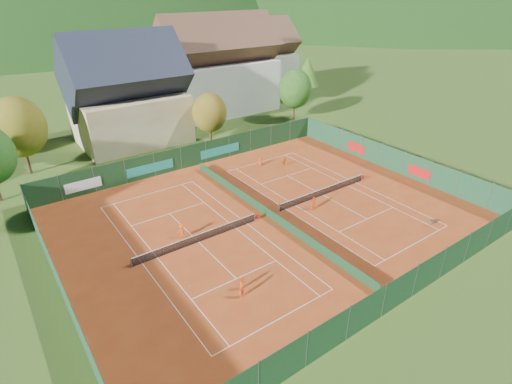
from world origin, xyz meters
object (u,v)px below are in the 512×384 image
Objects in this scene: player_left_far at (182,231)px; player_left_near at (242,290)px; chalet at (128,97)px; player_right_far_a at (260,161)px; hotel_block_a at (218,71)px; hotel_block_b at (256,61)px; ball_hopper at (432,221)px; player_right_near at (313,203)px; player_right_far_b at (284,162)px; player_left_mid at (243,283)px.

player_left_near is at bearing 112.82° from player_left_far.
chalet is 13.03× the size of player_right_far_a.
hotel_block_a reaches higher than player_right_far_a.
hotel_block_b is (33.00, 14.00, -0.01)m from chalet.
chalet is 11.17× the size of player_left_near.
player_right_far_a is (15.89, 19.33, -0.10)m from player_left_near.
ball_hopper is (-17.88, -54.99, -6.06)m from hotel_block_b.
player_right_near is 1.22× the size of player_right_far_b.
player_left_mid is 0.81× the size of player_left_far.
hotel_block_a reaches higher than player_left_far.
player_left_mid is (-5.27, -37.76, -6.01)m from chalet.
player_right_near is 11.76m from player_right_far_b.
player_right_far_b is (17.88, 16.78, 0.01)m from player_left_mid.
player_left_far reaches higher than player_left_near.
hotel_block_b is at bearing 29.74° from hotel_block_a.
hotel_block_a is 1.25× the size of hotel_block_b.
player_right_far_b reaches higher than player_left_mid.
player_right_far_a is at bearing -62.20° from chalet.
hotel_block_b is (14.00, 8.00, -0.76)m from hotel_block_a.
player_right_far_b is (12.61, -20.99, -6.00)m from chalet.
player_right_far_b is at bearing 43.50° from player_left_mid.
player_left_mid is (-38.27, -51.76, -6.00)m from hotel_block_b.
ball_hopper is at bearing 85.79° from player_right_far_b.
player_left_far is 1.21× the size of player_right_far_b.
player_right_near reaches higher than player_left_near.
chalet is at bearing -162.47° from hotel_block_a.
player_right_far_a is at bearing -124.68° from hotel_block_b.
hotel_block_b is 64.65m from player_left_mid.
player_left_near is (-20.92, 2.53, 0.17)m from ball_hopper.
player_left_far reaches higher than ball_hopper.
chalet is 0.94× the size of hotel_block_b.
player_left_far reaches higher than player_right_far_a.
hotel_block_a is at bearing -150.26° from hotel_block_b.
hotel_block_b is at bearing 71.98° from ball_hopper.
player_right_near is at bearing 6.30° from player_left_near.
player_left_near is (-5.80, -38.45, -5.90)m from chalet.
chalet is at bearing 82.38° from player_left_mid.
player_left_mid is at bearing 171.01° from ball_hopper.
player_left_near is at bearing 146.96° from player_right_near.
ball_hopper is at bearing -69.76° from chalet.
chalet is at bearing -157.01° from hotel_block_b.
chalet is 35.85m from hotel_block_b.
chalet is 13.10× the size of player_left_mid.
hotel_block_a reaches higher than player_left_near.
chalet is 20.25× the size of ball_hopper.
player_left_mid is 1.00× the size of player_right_far_a.
player_right_far_a is (-8.92, -25.12, -6.76)m from hotel_block_a.
player_right_far_b is (2.53, -1.86, 0.00)m from player_right_far_a.
ball_hopper is 20.64m from player_left_mid.
hotel_block_a is at bearing 85.27° from ball_hopper.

